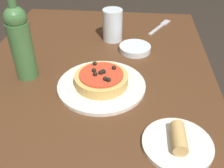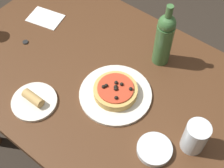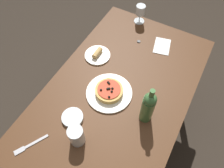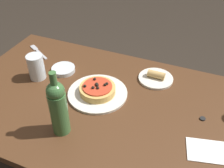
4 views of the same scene
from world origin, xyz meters
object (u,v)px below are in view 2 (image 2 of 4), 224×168
object	(u,v)px
dining_table	(113,96)
wine_bottle	(164,38)
pizza	(115,91)
side_bowl	(154,149)
bottle_cap	(25,42)
dinner_plate	(115,94)
water_cup	(195,137)
side_plate	(34,101)

from	to	relation	value
dining_table	wine_bottle	distance (m)	0.32
pizza	wine_bottle	xyz separation A→B (m)	(-0.04, -0.26, 0.10)
side_bowl	bottle_cap	bearing A→B (deg)	-6.03
dinner_plate	side_bowl	size ratio (longest dim) A/B	2.29
wine_bottle	bottle_cap	xyz separation A→B (m)	(0.52, 0.28, -0.13)
water_cup	side_bowl	world-z (taller)	water_cup
dinner_plate	side_plate	xyz separation A→B (m)	(0.22, 0.22, 0.01)
dining_table	bottle_cap	distance (m)	0.45
dining_table	side_plate	size ratio (longest dim) A/B	8.00
dinner_plate	water_cup	world-z (taller)	water_cup
dinner_plate	pizza	size ratio (longest dim) A/B	1.67
dining_table	wine_bottle	world-z (taller)	wine_bottle
pizza	bottle_cap	distance (m)	0.48
bottle_cap	wine_bottle	bearing A→B (deg)	-151.64
water_cup	side_plate	xyz separation A→B (m)	(0.56, 0.21, -0.05)
pizza	side_plate	bearing A→B (deg)	44.08
pizza	water_cup	xyz separation A→B (m)	(-0.34, 0.00, 0.03)
pizza	side_plate	world-z (taller)	pizza
pizza	bottle_cap	world-z (taller)	pizza
dinner_plate	side_plate	bearing A→B (deg)	44.10
wine_bottle	side_plate	xyz separation A→B (m)	(0.26, 0.47, -0.12)
bottle_cap	water_cup	bearing A→B (deg)	-178.59
pizza	dinner_plate	bearing A→B (deg)	-38.54
dining_table	pizza	bearing A→B (deg)	136.63
dinner_plate	wine_bottle	xyz separation A→B (m)	(-0.04, -0.26, 0.12)
pizza	side_bowl	world-z (taller)	pizza
bottle_cap	dinner_plate	bearing A→B (deg)	-177.18
pizza	side_bowl	xyz separation A→B (m)	(-0.24, 0.10, -0.02)
dinner_plate	wine_bottle	world-z (taller)	wine_bottle
side_plate	wine_bottle	bearing A→B (deg)	-119.04
dining_table	side_plate	distance (m)	0.33
dining_table	bottle_cap	bearing A→B (deg)	8.44
dinner_plate	water_cup	distance (m)	0.34
side_bowl	dining_table	bearing A→B (deg)	-26.09
pizza	side_plate	size ratio (longest dim) A/B	0.97
wine_bottle	side_plate	distance (m)	0.55
wine_bottle	pizza	bearing A→B (deg)	81.27
dinner_plate	side_bowl	bearing A→B (deg)	157.75
side_bowl	side_plate	distance (m)	0.48
wine_bottle	dining_table	bearing A→B (deg)	68.96
dining_table	dinner_plate	xyz separation A→B (m)	(-0.04, 0.04, 0.11)
side_bowl	bottle_cap	distance (m)	0.73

